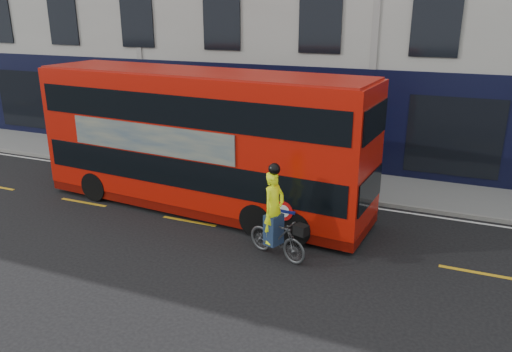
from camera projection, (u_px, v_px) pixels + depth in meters
The scene contains 7 objects.
ground at pixel (301, 270), 12.21m from camera, with size 120.00×120.00×0.00m, color black.
pavement at pixel (357, 185), 17.87m from camera, with size 60.00×3.00×0.12m, color slate.
kerb at pixel (347, 199), 16.56m from camera, with size 60.00×0.12×0.13m, color gray.
road_edge_line at pixel (345, 204), 16.32m from camera, with size 58.00×0.10×0.01m, color silver.
lane_dashes at pixel (318, 244), 13.52m from camera, with size 58.00×0.12×0.01m, color gold, non-canonical shape.
bus at pixel (201, 140), 15.33m from camera, with size 10.90×3.29×4.33m.
cyclist at pixel (276, 226), 12.59m from camera, with size 1.86×1.08×2.50m.
Camera 1 is at (3.16, -10.43, 6.05)m, focal length 35.00 mm.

